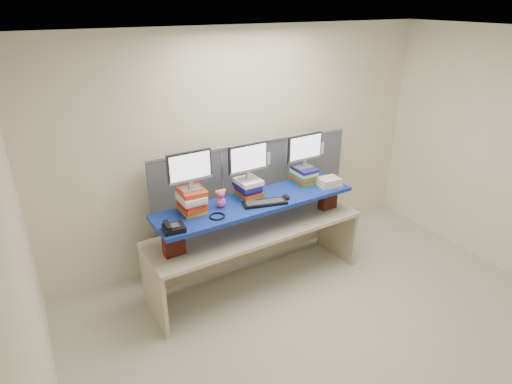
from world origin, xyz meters
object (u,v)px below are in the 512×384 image
monitor_left (190,169)px  desk_phone (173,228)px  desk (256,239)px  blue_board (256,202)px  monitor_center (248,160)px  keyboard (265,203)px  monitor_right (305,149)px

monitor_left → desk_phone: size_ratio=2.16×
monitor_left → desk: bearing=-9.8°
blue_board → monitor_center: size_ratio=4.89×
blue_board → monitor_left: monitor_left is taller
monitor_center → blue_board: bearing=-78.3°
monitor_left → monitor_center: bearing=0.0°
desk_phone → monitor_center: bearing=23.2°
desk → monitor_left: monitor_left is taller
desk → monitor_left: (-0.69, 0.09, 0.94)m
monitor_center → desk_phone: monitor_center is taller
desk → desk_phone: (-0.99, -0.19, 0.50)m
monitor_center → monitor_left: bearing=-180.0°
monitor_center → keyboard: 0.49m
monitor_center → monitor_right: (0.75, 0.04, -0.01)m
monitor_left → monitor_right: monitor_left is taller
monitor_center → monitor_right: size_ratio=1.00×
desk → keyboard: 0.50m
monitor_center → monitor_right: bearing=0.0°
monitor_left → monitor_center: monitor_left is taller
monitor_left → monitor_center: 0.66m
blue_board → desk_phone: 1.01m
monitor_left → blue_board: bearing=-9.8°
monitor_right → keyboard: bearing=-160.7°
keyboard → desk_phone: bearing=-163.1°
monitor_right → blue_board: bearing=-170.7°
desk → monitor_center: bearing=101.7°
blue_board → monitor_right: 0.85m
desk → desk_phone: size_ratio=11.77×
desk → keyboard: (0.04, -0.12, 0.49)m
monitor_left → desk_phone: bearing=-139.7°
desk → monitor_right: 1.16m
blue_board → desk_phone: size_ratio=10.57×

